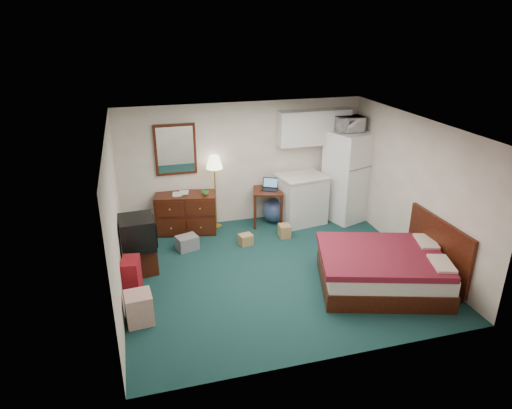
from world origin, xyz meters
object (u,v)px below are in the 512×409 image
object	(u,v)px
floor_lamp	(215,192)
fridge	(348,176)
kitchen_counter	(301,200)
desk	(268,207)
suitcase	(132,279)
tv_stand	(140,258)
bed	(382,270)
dresser	(186,213)

from	to	relation	value
floor_lamp	fridge	xyz separation A→B (m)	(2.76, -0.29, 0.18)
kitchen_counter	desk	bearing A→B (deg)	163.25
fridge	suitcase	world-z (taller)	fridge
fridge	tv_stand	bearing A→B (deg)	175.26
floor_lamp	bed	xyz separation A→B (m)	(2.11, -2.96, -0.46)
desk	kitchen_counter	bearing A→B (deg)	8.17
fridge	floor_lamp	bearing A→B (deg)	154.50
floor_lamp	suitcase	size ratio (longest dim) A/B	2.33
floor_lamp	kitchen_counter	size ratio (longest dim) A/B	1.52
kitchen_counter	suitcase	bearing A→B (deg)	-159.92
bed	tv_stand	xyz separation A→B (m)	(-3.69, 1.53, -0.06)
desk	suitcase	size ratio (longest dim) A/B	1.15
floor_lamp	desk	size ratio (longest dim) A/B	2.02
dresser	bed	size ratio (longest dim) A/B	0.62
desk	tv_stand	bearing A→B (deg)	-138.39
bed	tv_stand	distance (m)	3.99
desk	tv_stand	distance (m)	2.94
dresser	tv_stand	bearing A→B (deg)	-114.09
kitchen_counter	fridge	bearing A→B (deg)	-11.98
dresser	bed	distance (m)	3.97
dresser	floor_lamp	world-z (taller)	floor_lamp
bed	dresser	bearing A→B (deg)	150.36
desk	kitchen_counter	size ratio (longest dim) A/B	0.76
dresser	desk	xyz separation A→B (m)	(1.68, -0.08, -0.02)
desk	kitchen_counter	world-z (taller)	kitchen_counter
desk	bed	xyz separation A→B (m)	(1.05, -2.81, -0.07)
suitcase	bed	bearing A→B (deg)	-1.79
desk	suitcase	bearing A→B (deg)	-127.96
floor_lamp	tv_stand	world-z (taller)	floor_lamp
kitchen_counter	bed	size ratio (longest dim) A/B	0.52
dresser	suitcase	size ratio (longest dim) A/B	1.80
bed	tv_stand	size ratio (longest dim) A/B	3.58
dresser	bed	world-z (taller)	dresser
kitchen_counter	suitcase	xyz separation A→B (m)	(-3.49, -1.96, -0.17)
dresser	fridge	distance (m)	3.42
floor_lamp	bed	bearing A→B (deg)	-54.53
floor_lamp	desk	bearing A→B (deg)	-7.96
floor_lamp	suitcase	xyz separation A→B (m)	(-1.73, -2.20, -0.43)
dresser	kitchen_counter	size ratio (longest dim) A/B	1.18
kitchen_counter	bed	bearing A→B (deg)	-92.05
suitcase	tv_stand	bearing A→B (deg)	88.36
dresser	fridge	size ratio (longest dim) A/B	0.63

